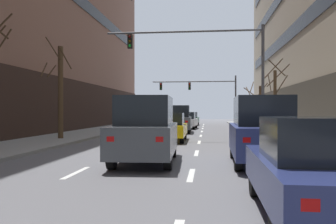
{
  "coord_description": "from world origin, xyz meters",
  "views": [
    {
      "loc": [
        2.06,
        -12.7,
        1.77
      ],
      "look_at": [
        -0.88,
        13.97,
        1.64
      ],
      "focal_mm": 38.0,
      "sensor_mm": 36.0,
      "label": 1
    }
  ],
  "objects_px": {
    "car_driving_1": "(191,119)",
    "car_driving_4": "(187,121)",
    "taxi_driving_5": "(170,127)",
    "street_tree_0": "(60,90)",
    "car_driving_2": "(158,119)",
    "car_parked_1": "(261,131)",
    "traffic_signal_1": "(204,90)",
    "car_driving_0": "(179,119)",
    "traffic_signal_0": "(214,58)",
    "car_driving_3": "(146,130)",
    "street_tree_1": "(275,98)",
    "street_tree_3": "(260,105)",
    "car_parked_0": "(316,168)"
  },
  "relations": [
    {
      "from": "car_parked_0",
      "to": "car_parked_1",
      "type": "xyz_separation_m",
      "value": [
        0.0,
        5.85,
        0.29
      ]
    },
    {
      "from": "car_driving_1",
      "to": "car_driving_4",
      "type": "relative_size",
      "value": 0.98
    },
    {
      "from": "car_driving_2",
      "to": "car_parked_1",
      "type": "height_order",
      "value": "car_parked_1"
    },
    {
      "from": "car_driving_3",
      "to": "car_parked_1",
      "type": "height_order",
      "value": "car_driving_3"
    },
    {
      "from": "car_parked_0",
      "to": "car_driving_1",
      "type": "bearing_deg",
      "value": 95.87
    },
    {
      "from": "car_driving_0",
      "to": "traffic_signal_0",
      "type": "height_order",
      "value": "traffic_signal_0"
    },
    {
      "from": "car_driving_4",
      "to": "street_tree_3",
      "type": "distance_m",
      "value": 7.45
    },
    {
      "from": "car_driving_4",
      "to": "car_driving_1",
      "type": "bearing_deg",
      "value": 89.96
    },
    {
      "from": "car_driving_1",
      "to": "street_tree_1",
      "type": "xyz_separation_m",
      "value": [
        6.36,
        -18.13,
        1.78
      ]
    },
    {
      "from": "traffic_signal_1",
      "to": "street_tree_1",
      "type": "distance_m",
      "value": 17.78
    },
    {
      "from": "traffic_signal_1",
      "to": "street_tree_3",
      "type": "distance_m",
      "value": 11.86
    },
    {
      "from": "car_driving_2",
      "to": "car_driving_4",
      "type": "relative_size",
      "value": 1.07
    },
    {
      "from": "car_driving_0",
      "to": "car_driving_4",
      "type": "distance_m",
      "value": 5.85
    },
    {
      "from": "street_tree_1",
      "to": "street_tree_3",
      "type": "bearing_deg",
      "value": 90.84
    },
    {
      "from": "car_driving_0",
      "to": "car_driving_1",
      "type": "relative_size",
      "value": 1.05
    },
    {
      "from": "car_driving_4",
      "to": "traffic_signal_0",
      "type": "height_order",
      "value": "traffic_signal_0"
    },
    {
      "from": "car_driving_3",
      "to": "car_parked_1",
      "type": "relative_size",
      "value": 1.01
    },
    {
      "from": "traffic_signal_1",
      "to": "car_driving_1",
      "type": "bearing_deg",
      "value": 146.22
    },
    {
      "from": "car_driving_2",
      "to": "car_driving_4",
      "type": "bearing_deg",
      "value": -57.58
    },
    {
      "from": "car_driving_2",
      "to": "street_tree_1",
      "type": "bearing_deg",
      "value": -57.65
    },
    {
      "from": "car_driving_1",
      "to": "car_driving_4",
      "type": "height_order",
      "value": "car_driving_4"
    },
    {
      "from": "traffic_signal_0",
      "to": "street_tree_0",
      "type": "xyz_separation_m",
      "value": [
        -8.96,
        -1.16,
        -1.89
      ]
    },
    {
      "from": "car_driving_4",
      "to": "street_tree_3",
      "type": "bearing_deg",
      "value": -30.83
    },
    {
      "from": "traffic_signal_0",
      "to": "taxi_driving_5",
      "type": "bearing_deg",
      "value": -159.91
    },
    {
      "from": "car_driving_0",
      "to": "street_tree_1",
      "type": "bearing_deg",
      "value": -32.51
    },
    {
      "from": "car_driving_3",
      "to": "street_tree_3",
      "type": "xyz_separation_m",
      "value": [
        6.4,
        18.33,
        1.13
      ]
    },
    {
      "from": "car_parked_1",
      "to": "car_driving_4",
      "type": "bearing_deg",
      "value": 99.55
    },
    {
      "from": "traffic_signal_0",
      "to": "street_tree_1",
      "type": "relative_size",
      "value": 1.83
    },
    {
      "from": "car_driving_1",
      "to": "car_parked_0",
      "type": "distance_m",
      "value": 36.11
    },
    {
      "from": "car_parked_0",
      "to": "street_tree_1",
      "type": "distance_m",
      "value": 18.07
    },
    {
      "from": "traffic_signal_1",
      "to": "street_tree_0",
      "type": "distance_m",
      "value": 22.53
    },
    {
      "from": "street_tree_0",
      "to": "street_tree_3",
      "type": "xyz_separation_m",
      "value": [
        12.89,
        10.21,
        -0.69
      ]
    },
    {
      "from": "taxi_driving_5",
      "to": "street_tree_1",
      "type": "xyz_separation_m",
      "value": [
        6.56,
        3.65,
        1.76
      ]
    },
    {
      "from": "taxi_driving_5",
      "to": "car_parked_1",
      "type": "bearing_deg",
      "value": -64.78
    },
    {
      "from": "car_driving_0",
      "to": "car_driving_2",
      "type": "height_order",
      "value": "car_driving_0"
    },
    {
      "from": "car_driving_4",
      "to": "traffic_signal_0",
      "type": "relative_size",
      "value": 0.47
    },
    {
      "from": "car_driving_1",
      "to": "car_driving_2",
      "type": "relative_size",
      "value": 0.91
    },
    {
      "from": "car_parked_0",
      "to": "traffic_signal_1",
      "type": "xyz_separation_m",
      "value": [
        -2.1,
        34.85,
        3.25
      ]
    },
    {
      "from": "car_driving_1",
      "to": "car_driving_3",
      "type": "distance_m",
      "value": 30.15
    },
    {
      "from": "car_driving_2",
      "to": "traffic_signal_0",
      "type": "xyz_separation_m",
      "value": [
        5.87,
        -18.34,
        3.97
      ]
    },
    {
      "from": "car_driving_0",
      "to": "street_tree_3",
      "type": "relative_size",
      "value": 0.98
    },
    {
      "from": "taxi_driving_5",
      "to": "car_driving_2",
      "type": "bearing_deg",
      "value": 99.8
    },
    {
      "from": "car_driving_0",
      "to": "car_driving_1",
      "type": "height_order",
      "value": "car_driving_0"
    },
    {
      "from": "traffic_signal_1",
      "to": "car_driving_0",
      "type": "bearing_deg",
      "value": -98.3
    },
    {
      "from": "street_tree_0",
      "to": "car_driving_1",
      "type": "bearing_deg",
      "value": 73.26
    },
    {
      "from": "car_parked_0",
      "to": "car_parked_1",
      "type": "distance_m",
      "value": 5.86
    },
    {
      "from": "taxi_driving_5",
      "to": "street_tree_0",
      "type": "relative_size",
      "value": 0.74
    },
    {
      "from": "car_driving_1",
      "to": "taxi_driving_5",
      "type": "xyz_separation_m",
      "value": [
        -0.21,
        -21.78,
        0.02
      ]
    },
    {
      "from": "traffic_signal_1",
      "to": "car_driving_2",
      "type": "bearing_deg",
      "value": -164.23
    },
    {
      "from": "car_parked_1",
      "to": "street_tree_1",
      "type": "bearing_deg",
      "value": 77.41
    }
  ]
}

